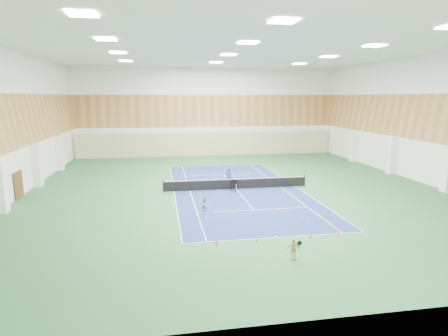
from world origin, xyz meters
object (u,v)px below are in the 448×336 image
(tennis_net, at_px, (236,183))
(child_court, at_px, (205,204))
(child_apron, at_px, (293,249))
(coach, at_px, (228,177))
(ball_cart, at_px, (234,185))

(tennis_net, xyz_separation_m, child_court, (-3.53, -6.28, 0.02))
(tennis_net, distance_m, child_apron, 14.87)
(coach, relative_size, child_apron, 1.55)
(child_court, relative_size, child_apron, 1.06)
(coach, xyz_separation_m, ball_cart, (0.11, -2.04, -0.35))
(coach, xyz_separation_m, child_apron, (0.36, -16.32, -0.30))
(child_court, bearing_deg, ball_cart, 46.87)
(child_court, distance_m, ball_cart, 6.51)
(tennis_net, xyz_separation_m, ball_cart, (-0.35, -0.60, -0.06))
(tennis_net, distance_m, ball_cart, 0.70)
(coach, bearing_deg, tennis_net, 109.49)
(tennis_net, relative_size, ball_cart, 13.13)
(coach, bearing_deg, child_apron, 93.16)
(child_apron, height_order, ball_cart, child_apron)
(child_court, height_order, child_apron, child_court)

